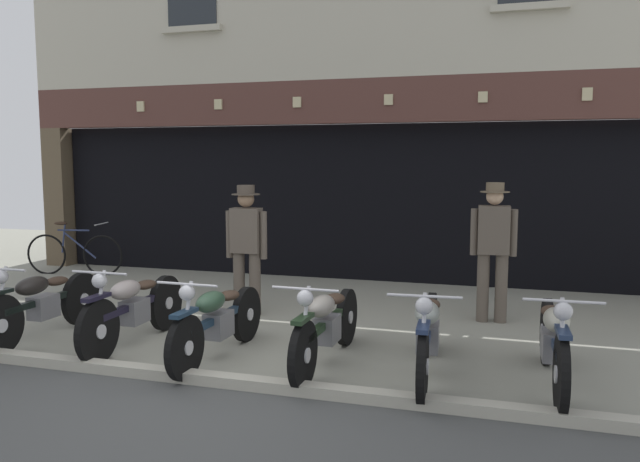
{
  "coord_description": "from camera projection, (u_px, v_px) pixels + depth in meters",
  "views": [
    {
      "loc": [
        2.6,
        -4.89,
        2.02
      ],
      "look_at": [
        0.34,
        2.64,
        1.12
      ],
      "focal_mm": 35.31,
      "sensor_mm": 36.0,
      "label": 1
    }
  ],
  "objects": [
    {
      "name": "motorcycle_left",
      "position": [
        133.0,
        307.0,
        6.82
      ],
      "size": [
        0.62,
        1.96,
        0.92
      ],
      "rotation": [
        0.0,
        0.0,
        3.15
      ],
      "color": "black",
      "rests_on": "ground"
    },
    {
      "name": "motorcycle_center",
      "position": [
        326.0,
        324.0,
        6.16
      ],
      "size": [
        0.62,
        2.03,
        0.9
      ],
      "rotation": [
        0.0,
        0.0,
        3.12
      ],
      "color": "black",
      "rests_on": "ground"
    },
    {
      "name": "motorcycle_right",
      "position": [
        554.0,
        340.0,
        5.57
      ],
      "size": [
        0.62,
        1.97,
        0.92
      ],
      "rotation": [
        0.0,
        0.0,
        3.17
      ],
      "color": "black",
      "rests_on": "ground"
    },
    {
      "name": "motorcycle_far_left",
      "position": [
        42.0,
        303.0,
        7.04
      ],
      "size": [
        0.62,
        1.95,
        0.92
      ],
      "rotation": [
        0.0,
        0.0,
        3.14
      ],
      "color": "black",
      "rests_on": "ground"
    },
    {
      "name": "motorcycle_center_right",
      "position": [
        428.0,
        332.0,
        5.86
      ],
      "size": [
        0.62,
        2.07,
        0.91
      ],
      "rotation": [
        0.0,
        0.0,
        3.21
      ],
      "color": "black",
      "rests_on": "ground"
    },
    {
      "name": "shopkeeper_center",
      "position": [
        493.0,
        245.0,
        7.76
      ],
      "size": [
        0.56,
        0.35,
        1.74
      ],
      "rotation": [
        0.0,
        0.0,
        3.19
      ],
      "color": "brown",
      "rests_on": "ground"
    },
    {
      "name": "ground",
      "position": [
        137.0,
        436.0,
        4.7
      ],
      "size": [
        23.7,
        22.0,
        0.18
      ],
      "color": "gray"
    },
    {
      "name": "advert_board_near",
      "position": [
        193.0,
        176.0,
        11.4
      ],
      "size": [
        0.71,
        0.03,
        0.97
      ],
      "color": "silver"
    },
    {
      "name": "advert_board_far",
      "position": [
        148.0,
        183.0,
        11.68
      ],
      "size": [
        0.67,
        0.03,
        1.0
      ],
      "color": "silver"
    },
    {
      "name": "leaning_bicycle",
      "position": [
        74.0,
        253.0,
        11.07
      ],
      "size": [
        1.75,
        0.51,
        0.95
      ],
      "rotation": [
        0.0,
        0.0,
        -1.39
      ],
      "color": "black",
      "rests_on": "ground"
    },
    {
      "name": "salesman_left",
      "position": [
        247.0,
        243.0,
        8.13
      ],
      "size": [
        0.56,
        0.37,
        1.69
      ],
      "rotation": [
        0.0,
        0.0,
        3.17
      ],
      "color": "brown",
      "rests_on": "ground"
    },
    {
      "name": "motorcycle_center_left",
      "position": [
        217.0,
        319.0,
        6.35
      ],
      "size": [
        0.62,
        1.93,
        0.9
      ],
      "rotation": [
        0.0,
        0.0,
        3.11
      ],
      "color": "black",
      "rests_on": "ground"
    },
    {
      "name": "shop_facade",
      "position": [
        368.0,
        172.0,
        12.07
      ],
      "size": [
        12.0,
        4.42,
        6.7
      ],
      "color": "black",
      "rests_on": "ground"
    }
  ]
}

